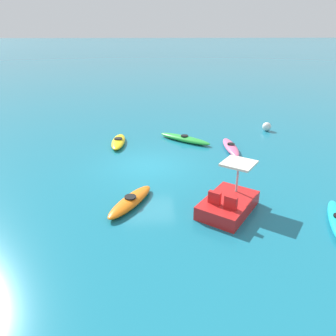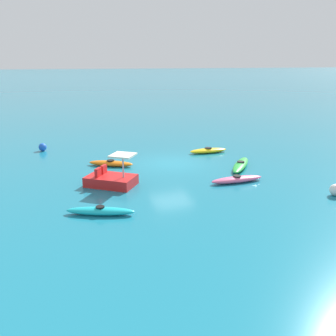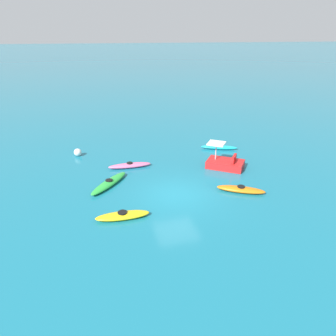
{
  "view_description": "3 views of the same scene",
  "coord_description": "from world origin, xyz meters",
  "px_view_note": "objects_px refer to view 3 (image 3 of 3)",
  "views": [
    {
      "loc": [
        -0.02,
        13.87,
        6.01
      ],
      "look_at": [
        -0.9,
        0.84,
        0.23
      ],
      "focal_mm": 33.23,
      "sensor_mm": 36.0,
      "label": 1
    },
    {
      "loc": [
        -20.15,
        7.41,
        6.04
      ],
      "look_at": [
        -2.82,
        1.26,
        0.61
      ],
      "focal_mm": 38.67,
      "sensor_mm": 36.0,
      "label": 2
    },
    {
      "loc": [
        15.03,
        -4.65,
        8.4
      ],
      "look_at": [
        -3.19,
        0.4,
        0.26
      ],
      "focal_mm": 33.54,
      "sensor_mm": 36.0,
      "label": 3
    }
  ],
  "objects_px": {
    "kayak_orange": "(241,189)",
    "kayak_yellow": "(123,216)",
    "kayak_green": "(109,183)",
    "pedal_boat_red": "(225,163)",
    "kayak_pink": "(130,165)",
    "buoy_white": "(78,152)",
    "kayak_cyan": "(219,147)"
  },
  "relations": [
    {
      "from": "kayak_yellow",
      "to": "kayak_cyan",
      "type": "bearing_deg",
      "value": 132.58
    },
    {
      "from": "kayak_orange",
      "to": "pedal_boat_red",
      "type": "bearing_deg",
      "value": 169.64
    },
    {
      "from": "kayak_cyan",
      "to": "kayak_green",
      "type": "height_order",
      "value": "same"
    },
    {
      "from": "kayak_cyan",
      "to": "kayak_green",
      "type": "distance_m",
      "value": 9.89
    },
    {
      "from": "kayak_yellow",
      "to": "buoy_white",
      "type": "height_order",
      "value": "buoy_white"
    },
    {
      "from": "kayak_yellow",
      "to": "kayak_pink",
      "type": "bearing_deg",
      "value": 167.79
    },
    {
      "from": "kayak_green",
      "to": "pedal_boat_red",
      "type": "bearing_deg",
      "value": 94.88
    },
    {
      "from": "kayak_cyan",
      "to": "kayak_yellow",
      "type": "height_order",
      "value": "same"
    },
    {
      "from": "kayak_cyan",
      "to": "kayak_yellow",
      "type": "distance_m",
      "value": 11.84
    },
    {
      "from": "pedal_boat_red",
      "to": "buoy_white",
      "type": "xyz_separation_m",
      "value": [
        -4.94,
        -9.6,
        -0.06
      ]
    },
    {
      "from": "kayak_pink",
      "to": "pedal_boat_red",
      "type": "relative_size",
      "value": 1.03
    },
    {
      "from": "kayak_orange",
      "to": "kayak_pink",
      "type": "relative_size",
      "value": 0.94
    },
    {
      "from": "buoy_white",
      "to": "kayak_yellow",
      "type": "bearing_deg",
      "value": 12.02
    },
    {
      "from": "kayak_yellow",
      "to": "pedal_boat_red",
      "type": "bearing_deg",
      "value": 120.91
    },
    {
      "from": "pedal_boat_red",
      "to": "kayak_cyan",
      "type": "bearing_deg",
      "value": 161.89
    },
    {
      "from": "kayak_orange",
      "to": "kayak_cyan",
      "type": "relative_size",
      "value": 0.96
    },
    {
      "from": "kayak_pink",
      "to": "kayak_cyan",
      "type": "bearing_deg",
      "value": 103.54
    },
    {
      "from": "kayak_cyan",
      "to": "pedal_boat_red",
      "type": "bearing_deg",
      "value": -18.11
    },
    {
      "from": "kayak_cyan",
      "to": "kayak_yellow",
      "type": "xyz_separation_m",
      "value": [
        8.01,
        -8.72,
        0.0
      ]
    },
    {
      "from": "kayak_orange",
      "to": "kayak_pink",
      "type": "height_order",
      "value": "same"
    },
    {
      "from": "kayak_pink",
      "to": "buoy_white",
      "type": "bearing_deg",
      "value": -133.89
    },
    {
      "from": "kayak_orange",
      "to": "kayak_green",
      "type": "distance_m",
      "value": 7.76
    },
    {
      "from": "kayak_orange",
      "to": "buoy_white",
      "type": "relative_size",
      "value": 4.84
    },
    {
      "from": "kayak_green",
      "to": "buoy_white",
      "type": "xyz_separation_m",
      "value": [
        -5.61,
        -1.75,
        0.12
      ]
    },
    {
      "from": "kayak_pink",
      "to": "buoy_white",
      "type": "height_order",
      "value": "buoy_white"
    },
    {
      "from": "kayak_orange",
      "to": "kayak_yellow",
      "type": "height_order",
      "value": "same"
    },
    {
      "from": "kayak_yellow",
      "to": "kayak_green",
      "type": "relative_size",
      "value": 0.87
    },
    {
      "from": "kayak_pink",
      "to": "pedal_boat_red",
      "type": "xyz_separation_m",
      "value": [
        1.7,
        6.23,
        0.17
      ]
    },
    {
      "from": "kayak_pink",
      "to": "kayak_cyan",
      "type": "height_order",
      "value": "same"
    },
    {
      "from": "kayak_cyan",
      "to": "buoy_white",
      "type": "height_order",
      "value": "buoy_white"
    },
    {
      "from": "kayak_pink",
      "to": "kayak_cyan",
      "type": "relative_size",
      "value": 1.02
    },
    {
      "from": "kayak_cyan",
      "to": "kayak_pink",
      "type": "bearing_deg",
      "value": -76.46
    }
  ]
}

